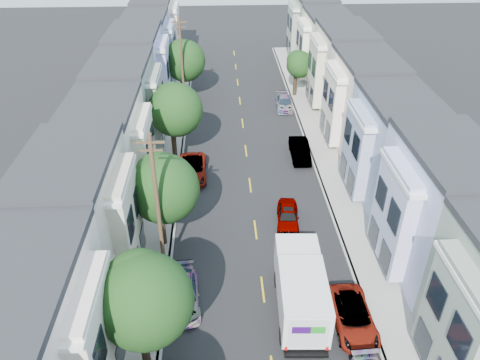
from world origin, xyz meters
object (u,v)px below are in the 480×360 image
(utility_pole_near, at_px, (158,208))
(parked_right_c, at_px, (300,150))
(tree_d, at_px, (175,110))
(tree_c, at_px, (163,189))
(lead_sedan, at_px, (288,216))
(parked_left_d, at_px, (192,169))
(fedex_truck, at_px, (301,289))
(parked_right_b, at_px, (353,317))
(parked_right_d, at_px, (284,103))
(tree_b, at_px, (143,301))
(tree_far_r, at_px, (299,65))
(tree_e, at_px, (184,61))
(utility_pole_far, at_px, (182,65))
(parked_left_c, at_px, (184,294))

(utility_pole_near, bearing_deg, parked_right_c, 52.27)
(tree_d, bearing_deg, utility_pole_near, -89.99)
(tree_c, bearing_deg, parked_right_c, 46.38)
(lead_sedan, relative_size, parked_left_d, 0.80)
(tree_d, distance_m, lead_sedan, 13.87)
(tree_d, distance_m, utility_pole_near, 14.51)
(utility_pole_near, distance_m, fedex_truck, 9.72)
(tree_d, height_order, parked_left_d, tree_d)
(parked_right_b, relative_size, parked_right_d, 1.14)
(tree_b, bearing_deg, tree_far_r, 70.13)
(parked_right_c, bearing_deg, parked_right_d, 91.07)
(tree_b, xyz_separation_m, parked_left_d, (1.40, 18.86, -4.22))
(tree_c, distance_m, parked_right_b, 14.20)
(lead_sedan, bearing_deg, tree_e, 116.26)
(utility_pole_far, bearing_deg, tree_far_r, 14.00)
(tree_far_r, distance_m, utility_pole_near, 32.15)
(tree_d, xyz_separation_m, lead_sedan, (8.75, -9.85, -4.34))
(tree_c, distance_m, lead_sedan, 9.83)
(utility_pole_near, bearing_deg, parked_left_c, -63.11)
(utility_pole_near, height_order, lead_sedan, utility_pole_near)
(fedex_truck, relative_size, parked_right_c, 1.51)
(tree_e, bearing_deg, fedex_truck, -75.64)
(utility_pole_far, relative_size, parked_left_c, 2.24)
(tree_e, bearing_deg, tree_d, -90.00)
(tree_b, bearing_deg, parked_right_d, 71.21)
(lead_sedan, bearing_deg, utility_pole_far, 118.48)
(tree_c, height_order, parked_left_d, tree_c)
(parked_left_d, distance_m, parked_right_c, 10.20)
(utility_pole_near, bearing_deg, utility_pole_far, 90.00)
(tree_c, relative_size, utility_pole_near, 0.71)
(utility_pole_far, bearing_deg, parked_right_c, -45.82)
(lead_sedan, distance_m, parked_left_c, 10.45)
(utility_pole_near, bearing_deg, tree_c, 90.04)
(tree_b, bearing_deg, tree_d, 90.00)
(utility_pole_near, height_order, utility_pole_far, same)
(tree_b, height_order, tree_e, tree_b)
(tree_d, xyz_separation_m, tree_e, (0.00, 14.11, -0.32))
(fedex_truck, bearing_deg, parked_right_b, -19.91)
(tree_b, height_order, lead_sedan, tree_b)
(tree_d, distance_m, utility_pole_far, 11.49)
(tree_d, xyz_separation_m, parked_left_d, (1.40, -2.87, -4.30))
(lead_sedan, bearing_deg, tree_b, -120.19)
(utility_pole_near, xyz_separation_m, utility_pole_far, (0.00, 26.00, 0.00))
(utility_pole_far, bearing_deg, parked_right_b, -70.15)
(utility_pole_far, relative_size, lead_sedan, 2.39)
(tree_d, bearing_deg, tree_e, 90.00)
(tree_far_r, xyz_separation_m, lead_sedan, (-4.44, -24.63, -3.12))
(parked_right_c, height_order, parked_right_d, parked_right_c)
(tree_far_r, xyz_separation_m, fedex_truck, (-4.89, -33.10, -1.96))
(utility_pole_far, relative_size, parked_right_c, 2.21)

